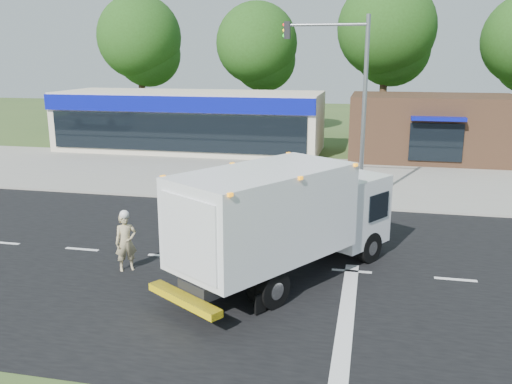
{
  "coord_description": "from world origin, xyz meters",
  "views": [
    {
      "loc": [
        3.42,
        -15.62,
        6.36
      ],
      "look_at": [
        -0.51,
        2.47,
        1.7
      ],
      "focal_mm": 38.0,
      "sensor_mm": 36.0,
      "label": 1
    }
  ],
  "objects": [
    {
      "name": "road_asphalt",
      "position": [
        0.0,
        0.0,
        0.0
      ],
      "size": [
        60.0,
        14.0,
        0.02
      ],
      "primitive_type": "cube",
      "color": "black",
      "rests_on": "ground"
    },
    {
      "name": "retail_strip_mall",
      "position": [
        -9.0,
        19.93,
        2.01
      ],
      "size": [
        18.0,
        6.2,
        4.0
      ],
      "color": "beige",
      "rests_on": "ground"
    },
    {
      "name": "background_trees",
      "position": [
        -0.85,
        28.16,
        7.38
      ],
      "size": [
        36.77,
        7.39,
        12.1
      ],
      "color": "#332114",
      "rests_on": "ground"
    },
    {
      "name": "ground",
      "position": [
        0.0,
        0.0,
        0.0
      ],
      "size": [
        120.0,
        120.0,
        0.0
      ],
      "primitive_type": "plane",
      "color": "#385123",
      "rests_on": "ground"
    },
    {
      "name": "lane_markings",
      "position": [
        1.35,
        -1.35,
        0.02
      ],
      "size": [
        55.2,
        7.0,
        0.01
      ],
      "color": "silver",
      "rests_on": "road_asphalt"
    },
    {
      "name": "emergency_worker",
      "position": [
        -3.71,
        -1.33,
        0.93
      ],
      "size": [
        0.78,
        0.73,
        1.91
      ],
      "rotation": [
        0.0,
        0.0,
        0.63
      ],
      "color": "tan",
      "rests_on": "ground"
    },
    {
      "name": "parking_apron",
      "position": [
        0.0,
        14.0,
        0.01
      ],
      "size": [
        60.0,
        9.0,
        0.02
      ],
      "primitive_type": "cube",
      "color": "gray",
      "rests_on": "ground"
    },
    {
      "name": "brown_storefront",
      "position": [
        7.0,
        19.98,
        2.0
      ],
      "size": [
        10.0,
        6.7,
        4.0
      ],
      "color": "#382316",
      "rests_on": "ground"
    },
    {
      "name": "sidewalk",
      "position": [
        0.0,
        8.2,
        0.06
      ],
      "size": [
        60.0,
        2.4,
        0.12
      ],
      "primitive_type": "cube",
      "color": "gray",
      "rests_on": "ground"
    },
    {
      "name": "ems_box_truck",
      "position": [
        1.08,
        -1.0,
        1.97
      ],
      "size": [
        6.16,
        7.77,
        3.42
      ],
      "rotation": [
        0.0,
        0.0,
        1.0
      ],
      "color": "black",
      "rests_on": "ground"
    },
    {
      "name": "traffic_signal_pole",
      "position": [
        2.35,
        7.6,
        4.92
      ],
      "size": [
        3.51,
        0.25,
        8.0
      ],
      "color": "gray",
      "rests_on": "ground"
    }
  ]
}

